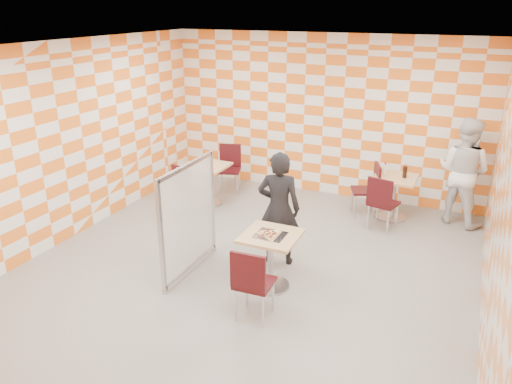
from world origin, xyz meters
TOP-DOWN VIEW (x-y plane):
  - room_shell at (0.00, 0.54)m, footprint 7.00×7.00m
  - main_table at (0.46, -0.14)m, footprint 0.70×0.70m
  - second_table at (1.51, 2.77)m, footprint 0.70×0.70m
  - empty_table at (-1.69, 2.04)m, footprint 0.70×0.70m
  - chair_main_front at (0.55, -0.93)m, footprint 0.44×0.45m
  - chair_second_front at (1.43, 2.16)m, footprint 0.51×0.52m
  - chair_second_side at (1.12, 2.74)m, footprint 0.56×0.55m
  - chair_empty_near at (-1.76, 1.42)m, footprint 0.53×0.53m
  - chair_empty_far at (-1.64, 2.83)m, footprint 0.54×0.54m
  - partition at (-0.71, -0.20)m, footprint 0.08×1.38m
  - man_dark at (0.30, 0.54)m, footprint 0.66×0.50m
  - man_white at (2.55, 3.05)m, footprint 1.07×0.97m
  - pizza_on_foil at (0.46, -0.16)m, footprint 0.40×0.40m
  - sport_bottle at (1.32, 2.88)m, footprint 0.06×0.06m
  - soda_bottle at (1.66, 2.79)m, footprint 0.07×0.07m

SIDE VIEW (x-z plane):
  - main_table at x=0.46m, z-range 0.13..0.88m
  - second_table at x=1.51m, z-range 0.13..0.88m
  - empty_table at x=-1.69m, z-range 0.13..0.88m
  - chair_main_front at x=0.55m, z-range 0.08..1.01m
  - chair_second_front at x=1.43m, z-range 0.08..1.01m
  - chair_second_side at x=1.12m, z-range 0.08..1.01m
  - chair_empty_near at x=-1.76m, z-range 0.08..1.01m
  - chair_empty_far at x=-1.64m, z-range 0.08..1.01m
  - pizza_on_foil at x=0.46m, z-range 0.74..0.79m
  - partition at x=-0.71m, z-range 0.02..1.57m
  - man_dark at x=0.30m, z-range 0.00..1.63m
  - sport_bottle at x=1.32m, z-range 0.74..0.94m
  - soda_bottle at x=1.66m, z-range 0.74..0.97m
  - man_white at x=2.55m, z-range 0.00..1.80m
  - room_shell at x=0.00m, z-range -2.00..5.00m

